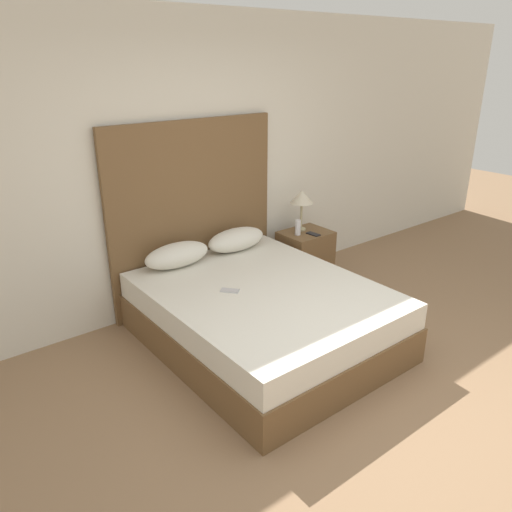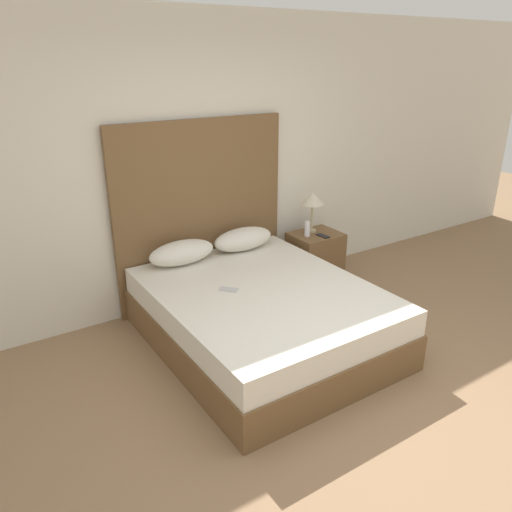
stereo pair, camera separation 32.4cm
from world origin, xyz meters
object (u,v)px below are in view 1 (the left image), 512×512
at_px(bed, 264,316).
at_px(phone_on_bed, 230,291).
at_px(phone_on_nightstand, 313,234).
at_px(table_lamp, 302,198).
at_px(nightstand, 305,256).

xyz_separation_m(bed, phone_on_bed, (-0.25, 0.12, 0.27)).
distance_m(bed, phone_on_nightstand, 1.35).
distance_m(phone_on_bed, table_lamp, 1.62).
relative_size(bed, nightstand, 3.67).
xyz_separation_m(phone_on_bed, table_lamp, (1.42, 0.68, 0.39)).
xyz_separation_m(phone_on_bed, phone_on_nightstand, (1.42, 0.50, 0.04)).
xyz_separation_m(phone_on_bed, nightstand, (1.42, 0.60, -0.25)).
relative_size(bed, phone_on_nightstand, 13.31).
bearing_deg(nightstand, phone_on_bed, -157.02).
bearing_deg(phone_on_nightstand, phone_on_bed, -160.76).
height_order(phone_on_bed, table_lamp, table_lamp).
height_order(phone_on_bed, phone_on_nightstand, phone_on_nightstand).
bearing_deg(phone_on_bed, phone_on_nightstand, 19.24).
relative_size(nightstand, table_lamp, 1.29).
bearing_deg(phone_on_bed, table_lamp, 25.75).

